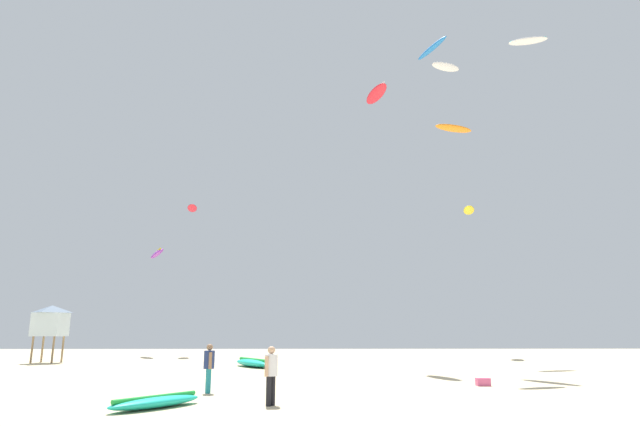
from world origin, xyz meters
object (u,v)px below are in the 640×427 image
person_foreground (271,371)px  kite_aloft_5 (454,128)px  kite_grounded_mid (156,402)px  kite_aloft_3 (446,67)px  kite_aloft_2 (376,94)px  kite_aloft_7 (157,254)px  person_midground (209,364)px  kite_aloft_4 (528,41)px  cooler_box (483,382)px  kite_aloft_1 (432,48)px  lifeguard_tower (51,320)px  kite_grounded_near (253,363)px  kite_aloft_6 (469,210)px  kite_aloft_0 (192,208)px

person_foreground → kite_aloft_5: kite_aloft_5 is taller
kite_grounded_mid → kite_aloft_3: size_ratio=1.06×
kite_aloft_2 → kite_aloft_7: size_ratio=0.78×
person_midground → kite_aloft_4: kite_aloft_4 is taller
cooler_box → kite_aloft_1: kite_aloft_1 is taller
kite_aloft_3 → kite_aloft_7: 32.55m
kite_grounded_mid → lifeguard_tower: 27.98m
kite_grounded_near → kite_aloft_5: bearing=-32.1°
lifeguard_tower → cooler_box: (26.58, -17.19, -2.89)m
person_foreground → kite_aloft_5: 18.79m
kite_aloft_6 → kite_aloft_7: 30.92m
kite_aloft_2 → kite_aloft_6: bearing=53.5°
person_foreground → kite_aloft_2: 25.88m
kite_grounded_mid → cooler_box: (11.81, 6.40, -0.02)m
kite_grounded_mid → kite_aloft_7: (-10.69, 35.19, 9.61)m
person_midground → kite_grounded_near: 14.66m
person_midground → kite_aloft_1: bearing=-153.9°
kite_aloft_7 → cooler_box: bearing=-52.0°
lifeguard_tower → cooler_box: size_ratio=7.41×
kite_grounded_mid → kite_aloft_3: kite_aloft_3 is taller
person_midground → kite_aloft_3: 35.81m
person_midground → kite_aloft_6: 36.80m
kite_aloft_4 → kite_aloft_5: size_ratio=1.33×
kite_grounded_near → lifeguard_tower: lifeguard_tower is taller
kite_grounded_near → kite_aloft_7: bearing=124.8°
kite_aloft_7 → kite_aloft_5: bearing=-45.9°
kite_aloft_2 → cooler_box: bearing=-77.7°
kite_grounded_near → cooler_box: kite_grounded_near is taller
person_midground → kite_aloft_6: size_ratio=0.47×
lifeguard_tower → kite_aloft_1: 34.27m
person_midground → kite_aloft_5: kite_aloft_5 is taller
kite_aloft_2 → kite_aloft_5: (3.38, -7.09, -5.49)m
kite_grounded_near → lifeguard_tower: 16.69m
lifeguard_tower → kite_aloft_7: bearing=70.6°
kite_aloft_0 → kite_aloft_7: size_ratio=0.78×
kite_aloft_5 → kite_aloft_7: 33.65m
person_foreground → lifeguard_tower: 29.42m
person_foreground → kite_aloft_1: bearing=-87.7°
kite_aloft_1 → kite_aloft_5: (-0.51, -5.90, -8.46)m
kite_aloft_3 → kite_aloft_5: size_ratio=1.17×
kite_aloft_5 → kite_aloft_7: bearing=134.1°
cooler_box → kite_grounded_near: bearing=132.0°
kite_aloft_1 → kite_aloft_4: bearing=32.7°
kite_grounded_near → kite_aloft_0: kite_aloft_0 is taller
kite_aloft_4 → lifeguard_tower: bearing=179.8°
kite_aloft_4 → kite_aloft_5: kite_aloft_4 is taller
person_midground → kite_aloft_5: size_ratio=0.71×
kite_grounded_mid → kite_aloft_4: bearing=45.6°
kite_grounded_mid → kite_aloft_6: kite_aloft_6 is taller
person_foreground → kite_aloft_4: 39.43m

